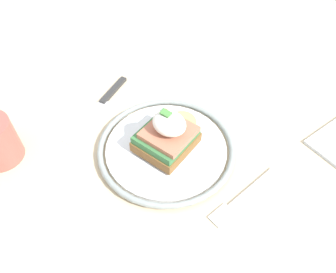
% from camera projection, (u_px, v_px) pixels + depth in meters
% --- Properties ---
extents(dining_table, '(1.04, 0.69, 0.76)m').
position_uv_depth(dining_table, '(166.00, 190.00, 0.66)').
color(dining_table, '#C6B28E').
rests_on(dining_table, ground_plane).
extents(plate, '(0.23, 0.23, 0.02)m').
position_uv_depth(plate, '(168.00, 147.00, 0.56)').
color(plate, silver).
rests_on(plate, dining_table).
extents(sandwich, '(0.08, 0.13, 0.08)m').
position_uv_depth(sandwich, '(169.00, 134.00, 0.53)').
color(sandwich, brown).
rests_on(sandwich, plate).
extents(fork, '(0.05, 0.14, 0.00)m').
position_uv_depth(fork, '(242.00, 198.00, 0.50)').
color(fork, silver).
rests_on(fork, dining_table).
extents(knife, '(0.05, 0.19, 0.01)m').
position_uv_depth(knife, '(103.00, 103.00, 0.64)').
color(knife, '#2D2D2D').
rests_on(knife, dining_table).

